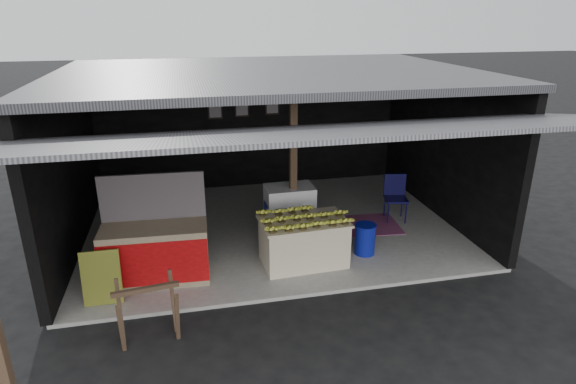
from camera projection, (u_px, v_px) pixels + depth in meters
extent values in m
plane|color=black|center=(302.00, 298.00, 7.10)|extent=(80.00, 80.00, 0.00)
cube|color=gray|center=(271.00, 227.00, 9.38)|extent=(7.00, 5.00, 0.06)
cube|color=black|center=(250.00, 125.00, 11.14)|extent=(7.00, 0.15, 2.90)
cube|color=black|center=(67.00, 166.00, 8.15)|extent=(0.15, 5.00, 2.90)
cube|color=black|center=(443.00, 143.00, 9.56)|extent=(0.15, 5.00, 2.90)
cube|color=#232326|center=(269.00, 73.00, 8.34)|extent=(7.20, 5.20, 0.12)
cube|color=#232326|center=(326.00, 132.00, 5.27)|extent=(7.40, 2.47, 0.48)
cube|color=brown|center=(293.00, 164.00, 8.38)|extent=(0.12, 0.12, 2.85)
cube|color=silver|center=(304.00, 243.00, 7.86)|extent=(1.38, 0.87, 0.73)
cube|color=silver|center=(304.00, 221.00, 7.73)|extent=(1.44, 0.94, 0.04)
cube|color=white|center=(290.00, 211.00, 8.80)|extent=(0.87, 0.59, 0.96)
cube|color=navy|center=(293.00, 215.00, 8.51)|extent=(0.68, 0.02, 0.29)
cube|color=#B21414|center=(293.00, 232.00, 8.63)|extent=(0.43, 0.02, 0.10)
cube|color=#998466|center=(156.00, 253.00, 7.36)|extent=(1.61, 0.77, 0.89)
cube|color=red|center=(155.00, 264.00, 7.03)|extent=(1.58, 0.10, 0.69)
cube|color=white|center=(155.00, 265.00, 7.02)|extent=(0.54, 0.04, 0.18)
cube|color=navy|center=(152.00, 197.00, 7.34)|extent=(1.58, 0.13, 0.74)
cube|color=black|center=(101.00, 278.00, 6.75)|extent=(0.54, 0.16, 0.80)
cube|color=brown|center=(121.00, 329.00, 5.74)|extent=(0.09, 0.31, 0.80)
cube|color=brown|center=(177.00, 318.00, 5.96)|extent=(0.09, 0.31, 0.80)
cube|color=brown|center=(120.00, 311.00, 6.09)|extent=(0.09, 0.31, 0.80)
cube|color=brown|center=(173.00, 301.00, 6.31)|extent=(0.09, 0.31, 0.80)
cube|color=brown|center=(145.00, 289.00, 5.90)|extent=(0.81, 0.17, 0.06)
cylinder|color=navy|center=(365.00, 240.00, 8.21)|extent=(0.35, 0.35, 0.51)
cylinder|color=#0C0A3A|center=(388.00, 213.00, 9.38)|extent=(0.03, 0.03, 0.45)
cylinder|color=#0C0A3A|center=(406.00, 213.00, 9.38)|extent=(0.03, 0.03, 0.45)
cylinder|color=#0C0A3A|center=(385.00, 206.00, 9.70)|extent=(0.03, 0.03, 0.45)
cylinder|color=#0C0A3A|center=(402.00, 206.00, 9.70)|extent=(0.03, 0.03, 0.45)
cube|color=#0C0A3A|center=(396.00, 199.00, 9.46)|extent=(0.51, 0.51, 0.04)
cube|color=#0C0A3A|center=(395.00, 185.00, 9.56)|extent=(0.43, 0.13, 0.46)
cube|color=#7D1B62|center=(360.00, 225.00, 9.36)|extent=(1.58, 1.12, 0.01)
cube|color=black|center=(215.00, 110.00, 10.75)|extent=(0.32, 0.03, 0.42)
cube|color=#4C4C59|center=(215.00, 110.00, 10.73)|extent=(0.26, 0.02, 0.34)
cube|color=black|center=(242.00, 108.00, 10.86)|extent=(0.32, 0.03, 0.42)
cube|color=#4C4C59|center=(242.00, 108.00, 10.84)|extent=(0.26, 0.02, 0.34)
cube|color=black|center=(272.00, 106.00, 10.99)|extent=(0.32, 0.03, 0.42)
cube|color=#4C4C59|center=(272.00, 106.00, 10.98)|extent=(0.26, 0.02, 0.34)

